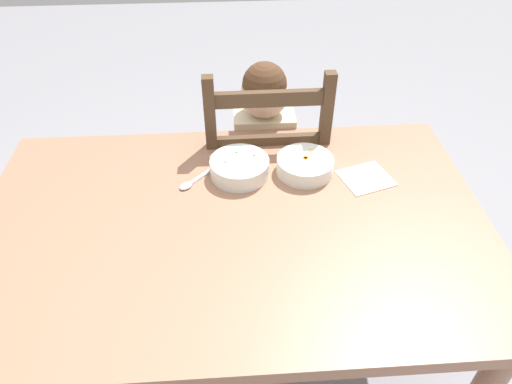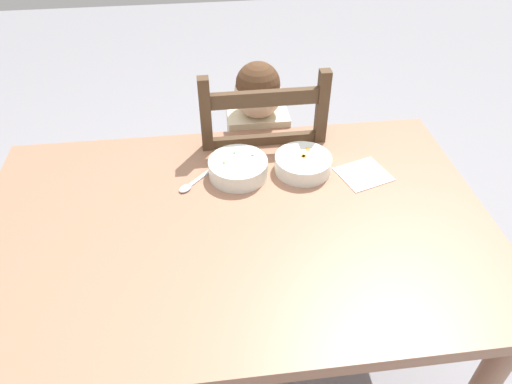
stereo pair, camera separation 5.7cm
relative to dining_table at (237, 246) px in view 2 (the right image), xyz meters
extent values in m
plane|color=gray|center=(0.00, 0.00, -0.64)|extent=(8.00, 8.00, 0.00)
cube|color=#A17055|center=(0.00, 0.00, 0.08)|extent=(1.43, 0.92, 0.04)
cylinder|color=#A17055|center=(-0.64, 0.38, -0.29)|extent=(0.07, 0.07, 0.70)
cylinder|color=#A17055|center=(0.64, 0.38, -0.29)|extent=(0.07, 0.07, 0.70)
cube|color=#4C3623|center=(0.13, 0.56, -0.21)|extent=(0.42, 0.42, 0.02)
cube|color=#4C3623|center=(0.32, 0.75, -0.43)|extent=(0.04, 0.04, 0.42)
cube|color=#4C3623|center=(-0.06, 0.75, -0.43)|extent=(0.04, 0.04, 0.42)
cube|color=#4C3623|center=(0.32, 0.37, -0.43)|extent=(0.04, 0.04, 0.42)
cube|color=#4C3623|center=(-0.06, 0.37, -0.43)|extent=(0.04, 0.04, 0.42)
cube|color=#4C3623|center=(0.32, 0.37, 0.08)|extent=(0.04, 0.04, 0.55)
cube|color=#4C3623|center=(-0.06, 0.37, 0.08)|extent=(0.04, 0.04, 0.55)
cube|color=#4C3623|center=(0.13, 0.37, 0.27)|extent=(0.36, 0.03, 0.05)
cube|color=#4C3623|center=(0.13, 0.37, 0.10)|extent=(0.36, 0.03, 0.05)
cube|color=beige|center=(0.13, 0.53, -0.04)|extent=(0.22, 0.14, 0.32)
sphere|color=beige|center=(0.13, 0.53, 0.20)|extent=(0.17, 0.17, 0.17)
sphere|color=#513420|center=(0.13, 0.53, 0.24)|extent=(0.16, 0.16, 0.16)
cylinder|color=#3F4C72|center=(0.07, 0.41, -0.42)|extent=(0.07, 0.07, 0.44)
cylinder|color=#3F4C72|center=(0.18, 0.41, -0.42)|extent=(0.07, 0.07, 0.44)
cylinder|color=beige|center=(0.00, 0.43, 0.04)|extent=(0.06, 0.24, 0.13)
cylinder|color=beige|center=(0.26, 0.43, 0.04)|extent=(0.06, 0.24, 0.13)
cylinder|color=white|center=(0.03, 0.21, 0.12)|extent=(0.18, 0.18, 0.05)
cylinder|color=white|center=(0.03, 0.21, 0.10)|extent=(0.08, 0.08, 0.01)
cylinder|color=#468E30|center=(0.03, 0.21, 0.13)|extent=(0.15, 0.15, 0.03)
sphere|color=#3C853A|center=(0.02, 0.25, 0.15)|extent=(0.01, 0.01, 0.01)
sphere|color=#3B8130|center=(0.07, 0.23, 0.15)|extent=(0.01, 0.01, 0.01)
sphere|color=#518427|center=(-0.02, 0.20, 0.15)|extent=(0.01, 0.01, 0.01)
cylinder|color=white|center=(0.23, 0.21, 0.12)|extent=(0.18, 0.18, 0.05)
cylinder|color=white|center=(0.23, 0.21, 0.10)|extent=(0.08, 0.08, 0.01)
cylinder|color=orange|center=(0.23, 0.21, 0.13)|extent=(0.15, 0.15, 0.03)
cube|color=orange|center=(0.23, 0.21, 0.14)|extent=(0.02, 0.02, 0.01)
cube|color=orange|center=(0.25, 0.25, 0.14)|extent=(0.02, 0.02, 0.01)
cube|color=orange|center=(0.23, 0.22, 0.14)|extent=(0.02, 0.02, 0.01)
cube|color=silver|center=(-0.09, 0.21, 0.10)|extent=(0.07, 0.08, 0.00)
ellipsoid|color=silver|center=(-0.14, 0.16, 0.10)|extent=(0.05, 0.05, 0.01)
cube|color=white|center=(0.42, 0.16, 0.10)|extent=(0.18, 0.17, 0.00)
camera|label=1|loc=(0.00, -0.95, 1.02)|focal=33.28mm
camera|label=2|loc=(-0.06, -0.95, 1.02)|focal=33.28mm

